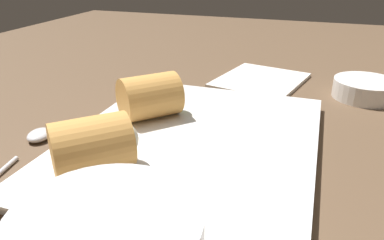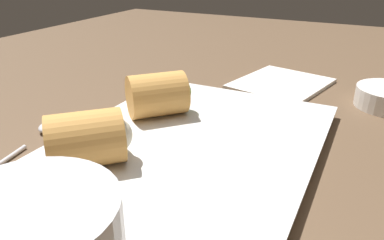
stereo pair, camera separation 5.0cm
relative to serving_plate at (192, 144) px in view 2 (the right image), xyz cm
name	(u,v)px [view 2 (the right image)]	position (x,y,z in cm)	size (l,w,h in cm)	color
table_surface	(191,144)	(-2.84, -1.54, -1.76)	(180.00, 140.00, 2.00)	brown
serving_plate	(192,144)	(0.00, 0.00, 0.00)	(33.48, 26.60, 1.50)	white
roll_front_left	(161,94)	(-4.18, -6.46, 3.43)	(8.76, 8.69, 5.37)	#D19347
roll_front_right	(91,138)	(9.19, -6.11, 3.43)	(8.72, 8.73, 5.37)	#D19347
spoon	(40,134)	(5.59, -17.50, -0.24)	(17.42, 4.78, 1.17)	silver
napkin	(281,84)	(-26.51, 3.29, -0.46)	(17.80, 16.10, 0.60)	silver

